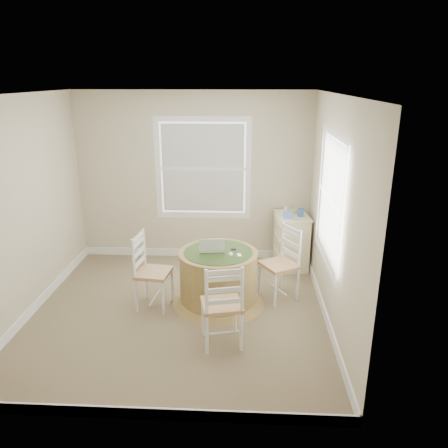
{
  "coord_description": "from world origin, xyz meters",
  "views": [
    {
      "loc": [
        0.81,
        -4.75,
        2.77
      ],
      "look_at": [
        0.54,
        0.45,
        1.02
      ],
      "focal_mm": 35.0,
      "sensor_mm": 36.0,
      "label": 1
    }
  ],
  "objects_px": {
    "chair_left": "(153,272)",
    "laptop": "(212,249)",
    "chair_right": "(279,265)",
    "corner_chest": "(291,241)",
    "round_table": "(218,275)",
    "chair_near": "(222,304)"
  },
  "relations": [
    {
      "from": "chair_left",
      "to": "laptop",
      "type": "relative_size",
      "value": 2.8
    },
    {
      "from": "chair_left",
      "to": "chair_right",
      "type": "relative_size",
      "value": 1.0
    },
    {
      "from": "chair_left",
      "to": "laptop",
      "type": "xyz_separation_m",
      "value": [
        0.71,
        0.17,
        0.26
      ]
    },
    {
      "from": "round_table",
      "to": "chair_right",
      "type": "relative_size",
      "value": 1.23
    },
    {
      "from": "round_table",
      "to": "chair_left",
      "type": "bearing_deg",
      "value": -179.45
    },
    {
      "from": "chair_right",
      "to": "laptop",
      "type": "height_order",
      "value": "chair_right"
    },
    {
      "from": "chair_right",
      "to": "corner_chest",
      "type": "xyz_separation_m",
      "value": [
        0.25,
        1.02,
        -0.06
      ]
    },
    {
      "from": "round_table",
      "to": "laptop",
      "type": "xyz_separation_m",
      "value": [
        -0.08,
        0.03,
        0.35
      ]
    },
    {
      "from": "corner_chest",
      "to": "chair_left",
      "type": "bearing_deg",
      "value": -150.96
    },
    {
      "from": "chair_near",
      "to": "corner_chest",
      "type": "relative_size",
      "value": 1.14
    },
    {
      "from": "chair_left",
      "to": "laptop",
      "type": "distance_m",
      "value": 0.78
    },
    {
      "from": "chair_right",
      "to": "corner_chest",
      "type": "height_order",
      "value": "chair_right"
    },
    {
      "from": "laptop",
      "to": "chair_left",
      "type": "bearing_deg",
      "value": 6.23
    },
    {
      "from": "round_table",
      "to": "corner_chest",
      "type": "distance_m",
      "value": 1.58
    },
    {
      "from": "round_table",
      "to": "laptop",
      "type": "bearing_deg",
      "value": 152.8
    },
    {
      "from": "laptop",
      "to": "corner_chest",
      "type": "bearing_deg",
      "value": -140.49
    },
    {
      "from": "chair_left",
      "to": "chair_right",
      "type": "xyz_separation_m",
      "value": [
        1.57,
        0.32,
        0.0
      ]
    },
    {
      "from": "corner_chest",
      "to": "chair_near",
      "type": "bearing_deg",
      "value": -121.25
    },
    {
      "from": "round_table",
      "to": "corner_chest",
      "type": "relative_size",
      "value": 1.41
    },
    {
      "from": "round_table",
      "to": "corner_chest",
      "type": "height_order",
      "value": "corner_chest"
    },
    {
      "from": "round_table",
      "to": "chair_left",
      "type": "xyz_separation_m",
      "value": [
        -0.8,
        -0.14,
        0.09
      ]
    },
    {
      "from": "chair_right",
      "to": "corner_chest",
      "type": "bearing_deg",
      "value": 135.23
    }
  ]
}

